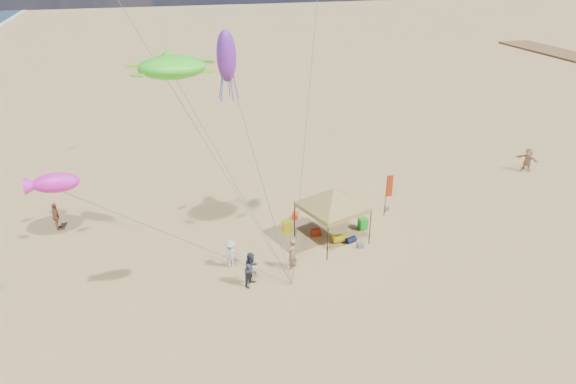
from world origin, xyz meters
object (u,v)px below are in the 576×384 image
(canopy_tent, at_px, (333,191))
(person_near_b, at_px, (252,269))
(beach_cart, at_px, (340,238))
(person_near_c, at_px, (230,254))
(chair_yellow, at_px, (287,226))
(feather_flag, at_px, (389,189))
(cooler_blue, at_px, (343,209))
(person_far_c, at_px, (528,160))
(person_near_a, at_px, (292,254))
(chair_green, at_px, (363,224))
(cooler_red, at_px, (316,232))
(person_far_a, at_px, (56,217))

(canopy_tent, distance_m, person_near_b, 6.58)
(beach_cart, bearing_deg, person_near_c, -172.34)
(chair_yellow, bearing_deg, feather_flag, 1.71)
(cooler_blue, height_order, chair_yellow, chair_yellow)
(person_near_c, height_order, person_far_c, person_far_c)
(chair_yellow, bearing_deg, person_near_a, -101.62)
(chair_green, distance_m, person_near_b, 8.58)
(canopy_tent, bearing_deg, person_near_c, -169.64)
(cooler_red, bearing_deg, canopy_tent, -48.82)
(cooler_red, height_order, person_far_a, person_far_a)
(feather_flag, relative_size, cooler_red, 5.29)
(feather_flag, height_order, person_far_c, feather_flag)
(canopy_tent, xyz_separation_m, chair_green, (2.30, 0.75, -2.85))
(person_far_a, bearing_deg, person_near_b, -146.68)
(cooler_red, distance_m, chair_green, 2.99)
(canopy_tent, bearing_deg, chair_green, 18.12)
(person_near_a, relative_size, person_far_c, 0.98)
(beach_cart, distance_m, person_near_b, 6.50)
(cooler_blue, distance_m, chair_green, 2.49)
(canopy_tent, relative_size, feather_flag, 2.07)
(person_far_c, bearing_deg, person_near_a, -98.82)
(person_far_a, bearing_deg, chair_green, -121.41)
(cooler_blue, height_order, person_far_c, person_far_c)
(person_near_c, bearing_deg, cooler_red, -169.55)
(person_near_b, relative_size, person_far_a, 1.05)
(cooler_red, bearing_deg, person_near_b, -140.91)
(person_near_a, distance_m, person_far_a, 14.72)
(beach_cart, distance_m, person_far_a, 17.01)
(beach_cart, bearing_deg, cooler_blue, 65.81)
(beach_cart, relative_size, person_far_a, 0.51)
(chair_yellow, height_order, person_far_c, person_far_c)
(person_far_a, bearing_deg, feather_flag, -116.75)
(canopy_tent, xyz_separation_m, person_near_b, (-5.38, -3.03, -2.27))
(cooler_red, xyz_separation_m, cooler_blue, (2.69, 2.44, 0.00))
(canopy_tent, height_order, person_far_a, canopy_tent)
(cooler_red, height_order, cooler_blue, same)
(feather_flag, xyz_separation_m, chair_green, (-2.11, -1.12, -1.57))
(person_near_a, bearing_deg, beach_cart, 168.30)
(chair_yellow, distance_m, person_far_c, 20.55)
(canopy_tent, relative_size, person_far_a, 3.33)
(cooler_red, distance_m, person_near_c, 5.80)
(chair_yellow, distance_m, person_far_a, 13.86)
(person_near_c, distance_m, person_far_c, 24.99)
(person_far_a, relative_size, person_far_c, 0.98)
(person_near_b, bearing_deg, canopy_tent, -16.67)
(cooler_red, distance_m, person_far_c, 19.25)
(chair_yellow, xyz_separation_m, person_near_c, (-3.90, -2.80, 0.44))
(chair_green, height_order, person_far_a, person_far_a)
(person_near_c, bearing_deg, chair_green, -176.30)
(cooler_blue, xyz_separation_m, chair_green, (0.30, -2.47, 0.16))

